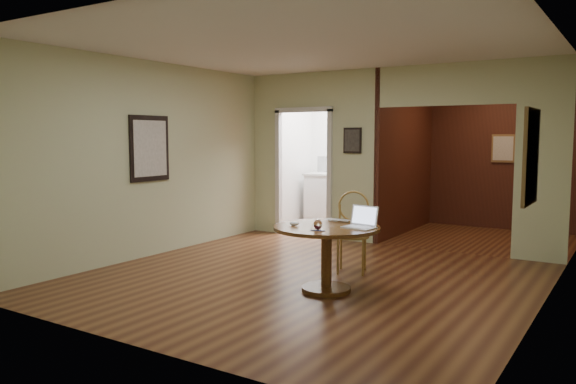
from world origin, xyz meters
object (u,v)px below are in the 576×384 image
Objects in this scene: open_laptop at (362,222)px; dining_table at (327,243)px; closed_laptop at (336,221)px; chair at (352,227)px.

dining_table is at bearing -154.30° from open_laptop.
dining_table is 3.84× the size of closed_laptop.
dining_table is 0.37m from closed_laptop.
open_laptop reaches higher than closed_laptop.
open_laptop is (0.52, -0.85, 0.22)m from chair.
open_laptop is (0.36, 0.11, 0.25)m from dining_table.
closed_laptop is at bearing 161.65° from open_laptop.
closed_laptop is at bearing -99.92° from chair.
open_laptop is at bearing 17.28° from dining_table.
closed_laptop is at bearing 98.09° from dining_table.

